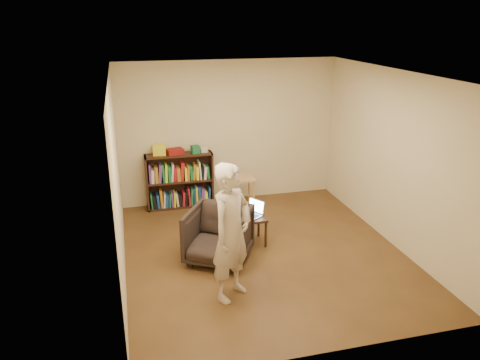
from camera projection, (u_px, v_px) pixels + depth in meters
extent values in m
plane|color=#4A2E17|center=(264.00, 252.00, 6.93)|extent=(4.50, 4.50, 0.00)
plane|color=white|center=(267.00, 74.00, 6.06)|extent=(4.50, 4.50, 0.00)
plane|color=beige|center=(229.00, 132.00, 8.55)|extent=(4.00, 0.00, 4.00)
plane|color=beige|center=(117.00, 181.00, 6.04)|extent=(0.00, 4.50, 4.50)
plane|color=beige|center=(393.00, 159.00, 6.96)|extent=(0.00, 4.50, 4.50)
cube|color=black|center=(147.00, 183.00, 8.31)|extent=(0.03, 0.30, 1.00)
cube|color=black|center=(211.00, 178.00, 8.58)|extent=(0.03, 0.30, 1.00)
cube|color=black|center=(179.00, 178.00, 8.57)|extent=(1.20, 0.02, 1.00)
cube|color=black|center=(181.00, 205.00, 8.61)|extent=(1.20, 0.30, 0.03)
cube|color=black|center=(180.00, 181.00, 8.44)|extent=(1.14, 0.30, 0.03)
cube|color=black|center=(178.00, 155.00, 8.28)|extent=(1.20, 0.30, 0.03)
cube|color=yellow|center=(159.00, 150.00, 8.19)|extent=(0.24, 0.19, 0.18)
cube|color=maroon|center=(175.00, 151.00, 8.26)|extent=(0.33, 0.27, 0.10)
cube|color=#1B683B|center=(195.00, 149.00, 8.30)|extent=(0.16, 0.16, 0.14)
cube|color=silver|center=(204.00, 149.00, 8.39)|extent=(0.12, 0.12, 0.09)
cube|color=tan|center=(243.00, 179.00, 8.36)|extent=(0.40, 0.40, 0.04)
cylinder|color=tan|center=(236.00, 198.00, 8.27)|extent=(0.04, 0.04, 0.54)
cylinder|color=tan|center=(254.00, 196.00, 8.35)|extent=(0.04, 0.04, 0.54)
cylinder|color=tan|center=(232.00, 191.00, 8.56)|extent=(0.04, 0.04, 0.54)
cylinder|color=tan|center=(249.00, 190.00, 8.64)|extent=(0.04, 0.04, 0.54)
imported|color=#2C201D|center=(219.00, 235.00, 6.59)|extent=(1.15, 1.16, 0.78)
cube|color=black|center=(250.00, 217.00, 7.09)|extent=(0.44, 0.44, 0.04)
cylinder|color=black|center=(241.00, 237.00, 6.94)|extent=(0.04, 0.04, 0.41)
cylinder|color=black|center=(266.00, 235.00, 7.03)|extent=(0.04, 0.04, 0.41)
cylinder|color=black|center=(235.00, 227.00, 7.29)|extent=(0.04, 0.04, 0.41)
cylinder|color=black|center=(259.00, 224.00, 7.38)|extent=(0.04, 0.04, 0.41)
cube|color=silver|center=(251.00, 215.00, 7.10)|extent=(0.35, 0.37, 0.02)
cube|color=black|center=(251.00, 214.00, 7.10)|extent=(0.24, 0.28, 0.00)
cube|color=silver|center=(256.00, 206.00, 7.15)|extent=(0.21, 0.28, 0.22)
cube|color=#B6D7FF|center=(256.00, 206.00, 7.15)|extent=(0.18, 0.24, 0.18)
imported|color=#C3B1A0|center=(231.00, 233.00, 5.59)|extent=(0.75, 0.73, 1.74)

